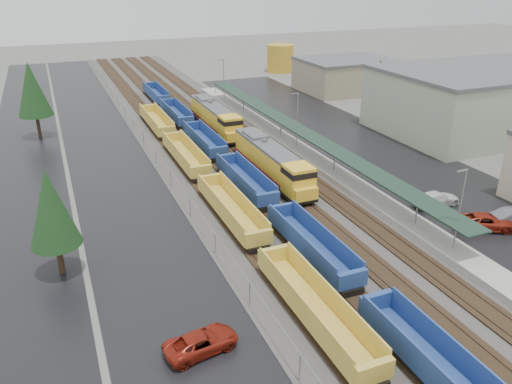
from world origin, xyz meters
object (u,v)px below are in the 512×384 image
(well_string_blue, at_px, (245,181))
(storage_tank, at_px, (280,58))
(parked_car_west_c, at_px, (201,342))
(parked_car_east_c, at_px, (436,199))
(parked_car_east_b, at_px, (486,222))
(locomotive_trail, at_px, (216,118))
(locomotive_lead, at_px, (273,163))
(well_string_yellow, at_px, (266,250))

(well_string_blue, distance_m, storage_tank, 73.05)
(parked_car_west_c, distance_m, parked_car_east_c, 31.46)
(well_string_blue, height_order, parked_car_east_b, well_string_blue)
(locomotive_trail, bearing_deg, parked_car_east_b, -70.95)
(locomotive_lead, height_order, well_string_yellow, locomotive_lead)
(well_string_blue, distance_m, parked_car_west_c, 26.22)
(locomotive_trail, relative_size, parked_car_west_c, 3.76)
(storage_tank, distance_m, parked_car_east_b, 83.60)
(well_string_yellow, relative_size, parked_car_west_c, 20.32)
(locomotive_trail, bearing_deg, parked_car_west_c, -109.54)
(parked_car_east_c, bearing_deg, parked_car_east_b, -173.27)
(locomotive_lead, xyz_separation_m, locomotive_trail, (0.00, 21.00, 0.00))
(well_string_yellow, distance_m, well_string_blue, 15.44)
(well_string_yellow, bearing_deg, well_string_blue, 74.98)
(parked_car_west_c, height_order, parked_car_east_c, parked_car_east_c)
(locomotive_lead, xyz_separation_m, parked_car_east_c, (13.03, -12.90, -1.50))
(storage_tank, relative_size, parked_car_west_c, 1.32)
(well_string_blue, relative_size, parked_car_east_b, 19.41)
(locomotive_trail, xyz_separation_m, well_string_yellow, (-8.00, -37.28, -1.10))
(well_string_yellow, xyz_separation_m, parked_car_east_b, (21.77, -2.60, -0.39))
(storage_tank, bearing_deg, locomotive_lead, -115.82)
(storage_tank, height_order, parked_car_east_b, storage_tank)
(parked_car_east_c, bearing_deg, locomotive_trail, 20.70)
(well_string_blue, distance_m, parked_car_east_c, 20.58)
(well_string_blue, relative_size, parked_car_east_c, 20.59)
(parked_car_east_b, relative_size, parked_car_east_c, 1.06)
(storage_tank, bearing_deg, parked_car_west_c, -118.05)
(storage_tank, height_order, parked_car_east_c, storage_tank)
(storage_tank, bearing_deg, well_string_yellow, -115.89)
(well_string_yellow, xyz_separation_m, parked_car_east_c, (21.03, 3.37, -0.40))
(locomotive_lead, xyz_separation_m, parked_car_west_c, (-16.18, -24.58, -1.57))
(well_string_yellow, height_order, parked_car_east_c, well_string_yellow)
(locomotive_lead, relative_size, well_string_yellow, 0.19)
(locomotive_lead, relative_size, well_string_blue, 0.17)
(locomotive_trail, xyz_separation_m, parked_car_west_c, (-16.18, -45.58, -1.57))
(locomotive_lead, distance_m, parked_car_east_c, 18.40)
(storage_tank, xyz_separation_m, parked_car_east_c, (-17.45, -75.91, -2.49))
(well_string_yellow, height_order, storage_tank, storage_tank)
(parked_car_east_b, bearing_deg, locomotive_trail, 43.84)
(parked_car_east_b, bearing_deg, well_string_blue, 70.22)
(well_string_yellow, bearing_deg, storage_tank, 64.11)
(well_string_yellow, relative_size, parked_car_east_c, 19.26)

